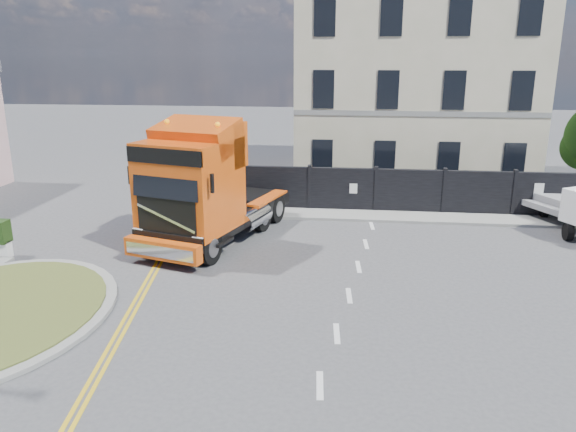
# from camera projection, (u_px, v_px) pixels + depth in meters

# --- Properties ---
(ground) EXTENTS (120.00, 120.00, 0.00)m
(ground) POSITION_uv_depth(u_px,v_px,m) (254.00, 286.00, 17.44)
(ground) COLOR #424244
(ground) RESTS_ON ground
(hoarding_fence) EXTENTS (18.80, 0.25, 2.00)m
(hoarding_fence) POSITION_uv_depth(u_px,v_px,m) (433.00, 192.00, 25.02)
(hoarding_fence) COLOR black
(hoarding_fence) RESTS_ON ground
(georgian_building) EXTENTS (12.30, 10.30, 12.80)m
(georgian_building) POSITION_uv_depth(u_px,v_px,m) (411.00, 76.00, 30.90)
(georgian_building) COLOR beige
(georgian_building) RESTS_ON ground
(pavement_far) EXTENTS (20.00, 1.60, 0.12)m
(pavement_far) POSITION_uv_depth(u_px,v_px,m) (422.00, 218.00, 24.48)
(pavement_far) COLOR gray
(pavement_far) RESTS_ON ground
(truck) EXTENTS (4.92, 8.17, 4.60)m
(truck) POSITION_uv_depth(u_px,v_px,m) (202.00, 192.00, 20.62)
(truck) COLOR black
(truck) RESTS_ON ground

